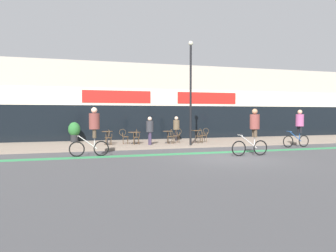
{
  "coord_description": "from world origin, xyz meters",
  "views": [
    {
      "loc": [
        -6.75,
        -12.7,
        1.94
      ],
      "look_at": [
        -0.9,
        6.15,
        1.2
      ],
      "focal_mm": 35.0,
      "sensor_mm": 36.0,
      "label": 1
    }
  ],
  "objects_px": {
    "bistro_table_0": "(107,135)",
    "cafe_chair_3_near": "(199,135)",
    "cyclist_0": "(93,127)",
    "cafe_chair_3_side": "(205,134)",
    "pedestrian_near_end": "(150,128)",
    "bistro_table_1": "(134,135)",
    "bistro_table_2": "(168,135)",
    "bistro_table_3": "(196,134)",
    "planter_pot": "(74,131)",
    "cafe_chair_0_near": "(109,136)",
    "cafe_chair_1_near": "(136,136)",
    "cafe_chair_2_near": "(171,135)",
    "cafe_chair_2_side": "(177,135)",
    "cyclist_1": "(299,125)",
    "lamp_post": "(191,86)",
    "pedestrian_far_end": "(176,126)",
    "cafe_chair_1_side": "(124,135)",
    "cyclist_2": "(253,129)"
  },
  "relations": [
    {
      "from": "cyclist_0",
      "to": "cafe_chair_2_side",
      "type": "bearing_deg",
      "value": -139.83
    },
    {
      "from": "bistro_table_0",
      "to": "cafe_chair_0_near",
      "type": "xyz_separation_m",
      "value": [
        0.01,
        -0.63,
        -0.03
      ]
    },
    {
      "from": "bistro_table_3",
      "to": "bistro_table_2",
      "type": "bearing_deg",
      "value": 176.94
    },
    {
      "from": "cafe_chair_2_near",
      "to": "lamp_post",
      "type": "relative_size",
      "value": 0.15
    },
    {
      "from": "cafe_chair_1_side",
      "to": "cyclist_0",
      "type": "xyz_separation_m",
      "value": [
        -2.17,
        -4.42,
        0.69
      ]
    },
    {
      "from": "cafe_chair_1_side",
      "to": "cafe_chair_3_near",
      "type": "bearing_deg",
      "value": -4.93
    },
    {
      "from": "cafe_chair_1_side",
      "to": "pedestrian_near_end",
      "type": "distance_m",
      "value": 1.75
    },
    {
      "from": "cafe_chair_3_side",
      "to": "pedestrian_far_end",
      "type": "xyz_separation_m",
      "value": [
        -1.36,
        1.65,
        0.46
      ]
    },
    {
      "from": "bistro_table_1",
      "to": "bistro_table_2",
      "type": "xyz_separation_m",
      "value": [
        2.07,
        -0.2,
        0.01
      ]
    },
    {
      "from": "cafe_chair_2_near",
      "to": "cyclist_0",
      "type": "bearing_deg",
      "value": 127.23
    },
    {
      "from": "cyclist_1",
      "to": "cafe_chair_3_near",
      "type": "bearing_deg",
      "value": -29.1
    },
    {
      "from": "cafe_chair_3_near",
      "to": "cafe_chair_1_side",
      "type": "bearing_deg",
      "value": 74.96
    },
    {
      "from": "cafe_chair_0_near",
      "to": "planter_pot",
      "type": "bearing_deg",
      "value": 27.76
    },
    {
      "from": "cafe_chair_2_side",
      "to": "planter_pot",
      "type": "xyz_separation_m",
      "value": [
        -6.17,
        2.51,
        0.2
      ]
    },
    {
      "from": "bistro_table_1",
      "to": "cafe_chair_3_side",
      "type": "bearing_deg",
      "value": -3.69
    },
    {
      "from": "bistro_table_2",
      "to": "cafe_chair_1_side",
      "type": "xyz_separation_m",
      "value": [
        -2.69,
        0.21,
        -0.01
      ]
    },
    {
      "from": "lamp_post",
      "to": "cyclist_0",
      "type": "bearing_deg",
      "value": -157.29
    },
    {
      "from": "bistro_table_1",
      "to": "pedestrian_near_end",
      "type": "height_order",
      "value": "pedestrian_near_end"
    },
    {
      "from": "cafe_chair_3_side",
      "to": "pedestrian_near_end",
      "type": "xyz_separation_m",
      "value": [
        -3.8,
        -0.72,
        0.46
      ]
    },
    {
      "from": "bistro_table_2",
      "to": "bistro_table_3",
      "type": "bearing_deg",
      "value": -3.06
    },
    {
      "from": "planter_pot",
      "to": "cyclist_0",
      "type": "bearing_deg",
      "value": -84.18
    },
    {
      "from": "bistro_table_0",
      "to": "cafe_chair_1_near",
      "type": "distance_m",
      "value": 1.76
    },
    {
      "from": "planter_pot",
      "to": "pedestrian_far_end",
      "type": "xyz_separation_m",
      "value": [
        6.64,
        -0.95,
        0.25
      ]
    },
    {
      "from": "cafe_chair_3_side",
      "to": "cyclist_0",
      "type": "height_order",
      "value": "cyclist_0"
    },
    {
      "from": "bistro_table_0",
      "to": "pedestrian_far_end",
      "type": "height_order",
      "value": "pedestrian_far_end"
    },
    {
      "from": "cyclist_0",
      "to": "cyclist_2",
      "type": "xyz_separation_m",
      "value": [
        7.1,
        -1.97,
        -0.07
      ]
    },
    {
      "from": "cyclist_0",
      "to": "cyclist_1",
      "type": "xyz_separation_m",
      "value": [
        11.73,
        0.64,
        -0.05
      ]
    },
    {
      "from": "cafe_chair_2_near",
      "to": "bistro_table_2",
      "type": "bearing_deg",
      "value": 0.7
    },
    {
      "from": "cafe_chair_2_side",
      "to": "cafe_chair_1_near",
      "type": "bearing_deg",
      "value": 5.55
    },
    {
      "from": "lamp_post",
      "to": "cafe_chair_2_side",
      "type": "bearing_deg",
      "value": 95.77
    },
    {
      "from": "cafe_chair_1_near",
      "to": "cafe_chair_3_side",
      "type": "relative_size",
      "value": 1.0
    },
    {
      "from": "cyclist_0",
      "to": "cafe_chair_3_near",
      "type": "bearing_deg",
      "value": -149.86
    },
    {
      "from": "cyclist_1",
      "to": "lamp_post",
      "type": "bearing_deg",
      "value": -15.58
    },
    {
      "from": "bistro_table_1",
      "to": "cyclist_0",
      "type": "height_order",
      "value": "cyclist_0"
    },
    {
      "from": "bistro_table_1",
      "to": "cafe_chair_3_near",
      "type": "height_order",
      "value": "cafe_chair_3_near"
    },
    {
      "from": "cafe_chair_1_near",
      "to": "cyclist_0",
      "type": "height_order",
      "value": "cyclist_0"
    },
    {
      "from": "cafe_chair_2_near",
      "to": "cafe_chair_3_near",
      "type": "height_order",
      "value": "same"
    },
    {
      "from": "cafe_chair_3_near",
      "to": "cafe_chair_2_side",
      "type": "bearing_deg",
      "value": 55.5
    },
    {
      "from": "cafe_chair_2_side",
      "to": "bistro_table_2",
      "type": "bearing_deg",
      "value": -3.14
    },
    {
      "from": "cafe_chair_1_side",
      "to": "pedestrian_near_end",
      "type": "height_order",
      "value": "pedestrian_near_end"
    },
    {
      "from": "bistro_table_2",
      "to": "cyclist_0",
      "type": "relative_size",
      "value": 0.33
    },
    {
      "from": "bistro_table_3",
      "to": "planter_pot",
      "type": "height_order",
      "value": "planter_pot"
    },
    {
      "from": "cafe_chair_2_side",
      "to": "bistro_table_3",
      "type": "bearing_deg",
      "value": 171.57
    },
    {
      "from": "cafe_chair_0_near",
      "to": "cafe_chair_1_near",
      "type": "bearing_deg",
      "value": -95.3
    },
    {
      "from": "cafe_chair_3_near",
      "to": "cyclist_0",
      "type": "relative_size",
      "value": 0.4
    },
    {
      "from": "bistro_table_0",
      "to": "pedestrian_far_end",
      "type": "relative_size",
      "value": 0.48
    },
    {
      "from": "cyclist_2",
      "to": "cafe_chair_3_side",
      "type": "bearing_deg",
      "value": -89.93
    },
    {
      "from": "bistro_table_0",
      "to": "cafe_chair_3_near",
      "type": "distance_m",
      "value": 5.62
    },
    {
      "from": "cafe_chair_0_near",
      "to": "cyclist_0",
      "type": "distance_m",
      "value": 4.04
    },
    {
      "from": "cafe_chair_2_side",
      "to": "planter_pot",
      "type": "distance_m",
      "value": 6.66
    }
  ]
}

